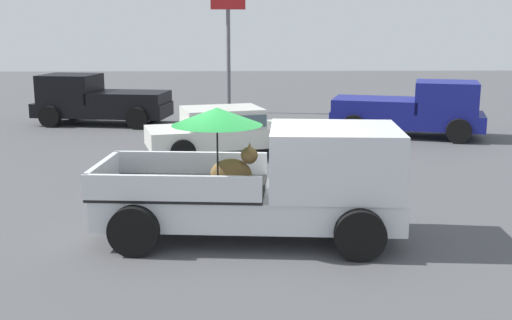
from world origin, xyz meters
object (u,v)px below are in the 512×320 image
(pickup_truck_main, at_px, (277,181))
(parked_sedan_near, at_px, (224,129))
(pickup_truck_red, at_px, (414,110))
(motel_sign, at_px, (228,25))
(pickup_truck_far, at_px, (97,100))

(pickup_truck_main, relative_size, parked_sedan_near, 1.13)
(pickup_truck_red, relative_size, parked_sedan_near, 1.11)
(pickup_truck_red, bearing_deg, motel_sign, 152.47)
(motel_sign, bearing_deg, parked_sedan_near, -90.14)
(parked_sedan_near, bearing_deg, pickup_truck_far, 114.98)
(parked_sedan_near, bearing_deg, pickup_truck_red, 11.11)
(pickup_truck_far, height_order, parked_sedan_near, pickup_truck_far)
(pickup_truck_main, xyz_separation_m, pickup_truck_far, (-5.75, 12.79, -0.11))
(parked_sedan_near, xyz_separation_m, motel_sign, (0.02, 8.86, 2.82))
(pickup_truck_far, relative_size, parked_sedan_near, 1.09)
(parked_sedan_near, bearing_deg, motel_sign, 75.59)
(pickup_truck_far, bearing_deg, pickup_truck_red, 174.63)
(motel_sign, bearing_deg, pickup_truck_red, -44.71)
(pickup_truck_red, height_order, motel_sign, motel_sign)
(pickup_truck_red, xyz_separation_m, motel_sign, (-6.04, 5.98, 2.69))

